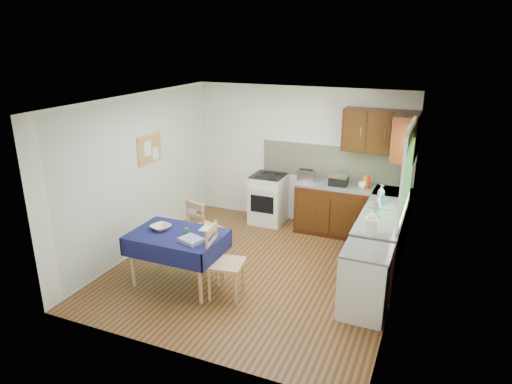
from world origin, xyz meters
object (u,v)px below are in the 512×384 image
at_px(dish_rack, 380,205).
at_px(dining_table, 177,241).
at_px(kettle, 371,225).
at_px(chair_near, 222,259).
at_px(chair_far, 203,227).
at_px(toaster, 306,175).
at_px(sandwich_press, 339,180).

bearing_deg(dish_rack, dining_table, -136.67).
bearing_deg(kettle, chair_near, -157.16).
relative_size(dining_table, dish_rack, 3.38).
height_order(chair_far, toaster, toaster).
height_order(dining_table, sandwich_press, sandwich_press).
relative_size(dining_table, chair_far, 1.29).
distance_m(dining_table, sandwich_press, 3.05).
bearing_deg(chair_far, sandwich_press, -115.74).
relative_size(dining_table, sandwich_press, 4.16).
bearing_deg(kettle, sandwich_press, 114.66).
bearing_deg(chair_near, chair_far, 32.69).
xyz_separation_m(dining_table, toaster, (1.04, 2.58, 0.34)).
distance_m(toaster, kettle, 2.37).
height_order(chair_far, chair_near, chair_near).
relative_size(dish_rack, kettle, 1.27).
xyz_separation_m(dining_table, kettle, (2.48, 0.70, 0.37)).
height_order(chair_near, kettle, kettle).
distance_m(chair_far, toaster, 2.13).
height_order(chair_near, sandwich_press, sandwich_press).
height_order(sandwich_press, kettle, kettle).
bearing_deg(chair_far, toaster, -103.74).
distance_m(sandwich_press, kettle, 2.05).
relative_size(chair_far, sandwich_press, 3.22).
relative_size(chair_far, toaster, 3.41).
bearing_deg(chair_near, kettle, -76.30).
bearing_deg(sandwich_press, dining_table, -137.98).
distance_m(chair_far, dish_rack, 2.72).
bearing_deg(chair_far, dish_rack, -140.71).
xyz_separation_m(chair_far, toaster, (1.12, 1.74, 0.48)).
xyz_separation_m(chair_near, sandwich_press, (0.91, 2.60, 0.45)).
height_order(chair_far, kettle, kettle).
bearing_deg(chair_near, toaster, -16.27).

